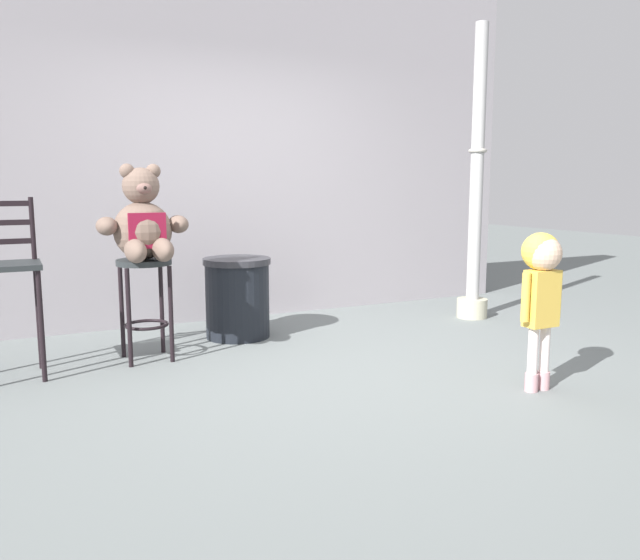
# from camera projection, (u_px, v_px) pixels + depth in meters

# --- Properties ---
(ground_plane) EXTENTS (24.00, 24.00, 0.00)m
(ground_plane) POSITION_uv_depth(u_px,v_px,m) (319.00, 374.00, 4.26)
(ground_plane) COLOR slate
(building_wall) EXTENTS (6.31, 0.30, 3.74)m
(building_wall) POSITION_uv_depth(u_px,v_px,m) (216.00, 117.00, 5.86)
(building_wall) COLOR #989298
(building_wall) RESTS_ON ground_plane
(bar_stool_with_teddy) EXTENTS (0.39, 0.39, 0.73)m
(bar_stool_with_teddy) POSITION_uv_depth(u_px,v_px,m) (145.00, 288.00, 4.54)
(bar_stool_with_teddy) COLOR #252A2B
(bar_stool_with_teddy) RESTS_ON ground_plane
(teddy_bear) EXTENTS (0.63, 0.57, 0.67)m
(teddy_bear) POSITION_uv_depth(u_px,v_px,m) (143.00, 225.00, 4.45)
(teddy_bear) COLOR #6F594D
(teddy_bear) RESTS_ON bar_stool_with_teddy
(child_walking) EXTENTS (0.31, 0.25, 0.97)m
(child_walking) POSITION_uv_depth(u_px,v_px,m) (542.00, 277.00, 3.83)
(child_walking) COLOR #C49297
(child_walking) RESTS_ON ground_plane
(trash_bin) EXTENTS (0.55, 0.55, 0.66)m
(trash_bin) POSITION_uv_depth(u_px,v_px,m) (237.00, 297.00, 5.25)
(trash_bin) COLOR black
(trash_bin) RESTS_ON ground_plane
(lamppost) EXTENTS (0.29, 0.29, 2.69)m
(lamppost) POSITION_uv_depth(u_px,v_px,m) (476.00, 206.00, 5.92)
(lamppost) COLOR #B2AF94
(lamppost) RESTS_ON ground_plane
(bar_chair_empty) EXTENTS (0.40, 0.40, 1.18)m
(bar_chair_empty) POSITION_uv_depth(u_px,v_px,m) (8.00, 276.00, 4.10)
(bar_chair_empty) COLOR #252A2B
(bar_chair_empty) RESTS_ON ground_plane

